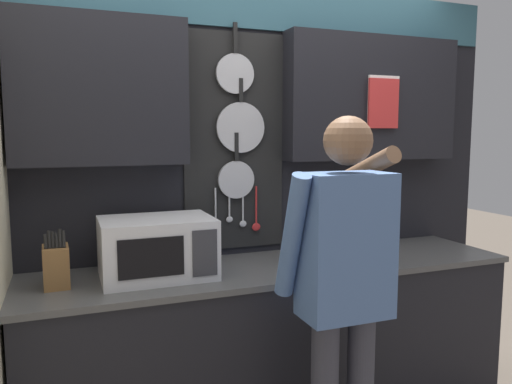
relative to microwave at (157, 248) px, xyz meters
name	(u,v)px	position (x,y,z in m)	size (l,w,h in m)	color
base_cabinet_counter	(277,348)	(0.63, -0.01, -0.60)	(2.57, 0.63, 0.92)	black
back_wall_unit	(260,152)	(0.64, 0.27, 0.44)	(3.14, 0.23, 2.44)	black
microwave	(157,248)	(0.00, 0.00, 0.00)	(0.53, 0.38, 0.29)	silver
knife_block	(56,266)	(-0.45, 0.00, -0.05)	(0.11, 0.15, 0.27)	brown
utensil_crock	(297,249)	(0.75, 0.00, -0.07)	(0.12, 0.12, 0.31)	white
person	(344,275)	(0.70, -0.56, -0.06)	(0.54, 0.64, 1.68)	#383842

